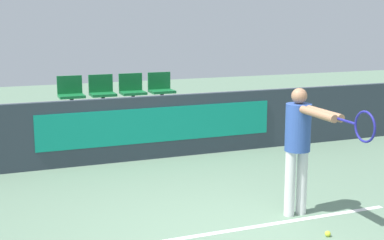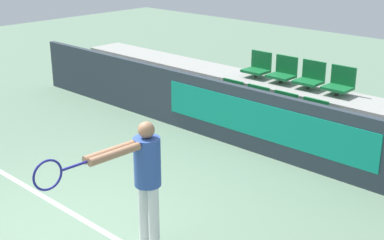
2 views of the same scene
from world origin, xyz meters
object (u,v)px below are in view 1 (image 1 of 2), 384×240
at_px(stadium_chair_2, 145,117).
at_px(tennis_ball, 328,234).
at_px(stadium_chair_1, 113,119).
at_px(stadium_chair_6, 132,89).
at_px(stadium_chair_7, 161,87).
at_px(stadium_chair_5, 102,90).
at_px(tennis_player, 301,139).
at_px(stadium_chair_4, 71,92).
at_px(stadium_chair_3, 176,115).
at_px(stadium_chair_0, 80,121).

xyz_separation_m(stadium_chair_2, tennis_ball, (0.75, -4.61, -0.59)).
xyz_separation_m(stadium_chair_1, stadium_chair_6, (0.60, 0.89, 0.41)).
bearing_deg(stadium_chair_6, stadium_chair_7, 0.00).
height_order(stadium_chair_5, tennis_player, tennis_player).
distance_m(stadium_chair_4, stadium_chair_5, 0.60).
relative_size(stadium_chair_5, stadium_chair_6, 1.00).
height_order(stadium_chair_3, stadium_chair_7, stadium_chair_7).
relative_size(stadium_chair_4, tennis_player, 0.31).
bearing_deg(stadium_chair_7, stadium_chair_2, -124.08).
bearing_deg(tennis_player, stadium_chair_5, 107.62).
bearing_deg(stadium_chair_6, stadium_chair_5, 180.00).
bearing_deg(stadium_chair_4, stadium_chair_3, -26.23).
bearing_deg(stadium_chair_0, stadium_chair_3, 0.00).
distance_m(stadium_chair_1, stadium_chair_7, 1.55).
relative_size(stadium_chair_0, stadium_chair_3, 1.00).
bearing_deg(stadium_chair_5, stadium_chair_7, 0.00).
distance_m(stadium_chair_0, stadium_chair_1, 0.60).
bearing_deg(stadium_chair_0, stadium_chair_1, 0.00).
relative_size(stadium_chair_2, tennis_player, 0.31).
bearing_deg(stadium_chair_1, tennis_ball, -73.68).
height_order(stadium_chair_4, stadium_chair_6, same).
bearing_deg(stadium_chair_6, tennis_ball, -82.22).
bearing_deg(stadium_chair_3, stadium_chair_7, 90.00).
height_order(stadium_chair_0, stadium_chair_4, stadium_chair_4).
xyz_separation_m(stadium_chair_3, stadium_chair_5, (-1.20, 0.89, 0.41)).
bearing_deg(stadium_chair_3, tennis_ball, -88.12).
distance_m(stadium_chair_5, stadium_chair_6, 0.60).
distance_m(stadium_chair_2, stadium_chair_4, 1.55).
relative_size(stadium_chair_3, stadium_chair_4, 1.00).
xyz_separation_m(stadium_chair_4, stadium_chair_5, (0.60, 0.00, 0.00)).
height_order(stadium_chair_1, stadium_chair_2, same).
relative_size(stadium_chair_3, tennis_player, 0.31).
relative_size(stadium_chair_4, stadium_chair_6, 1.00).
bearing_deg(stadium_chair_3, stadium_chair_6, 124.08).
bearing_deg(tennis_ball, stadium_chair_3, 91.88).
height_order(stadium_chair_2, tennis_ball, stadium_chair_2).
height_order(stadium_chair_2, stadium_chair_5, stadium_chair_5).
bearing_deg(stadium_chair_1, stadium_chair_4, 124.08).
bearing_deg(stadium_chair_4, stadium_chair_6, 0.00).
bearing_deg(tennis_player, stadium_chair_0, 118.27).
xyz_separation_m(stadium_chair_2, stadium_chair_7, (0.60, 0.89, 0.41)).
height_order(stadium_chair_6, tennis_player, tennis_player).
relative_size(stadium_chair_0, stadium_chair_2, 1.00).
bearing_deg(stadium_chair_0, tennis_player, -63.50).
xyz_separation_m(stadium_chair_1, tennis_ball, (1.35, -4.61, -0.59)).
bearing_deg(stadium_chair_0, tennis_ball, -67.08).
xyz_separation_m(stadium_chair_4, tennis_ball, (1.95, -5.50, -1.00)).
bearing_deg(stadium_chair_5, stadium_chair_0, -124.08).
distance_m(stadium_chair_2, stadium_chair_5, 1.15).
bearing_deg(stadium_chair_7, stadium_chair_0, -153.77).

